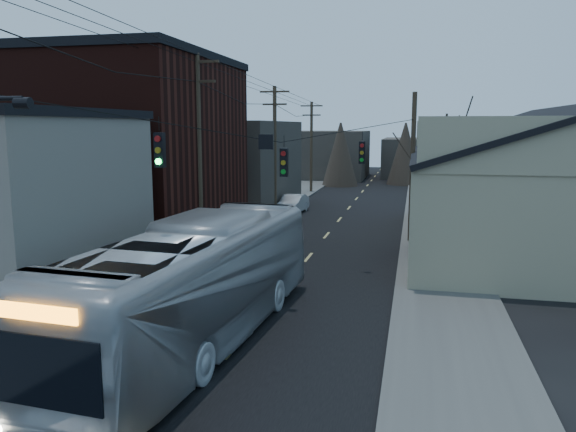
{
  "coord_description": "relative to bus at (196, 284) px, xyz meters",
  "views": [
    {
      "loc": [
        5.13,
        -7.41,
        6.63
      ],
      "look_at": [
        0.15,
        14.62,
        3.0
      ],
      "focal_mm": 35.0,
      "sensor_mm": 36.0,
      "label": 1
    }
  ],
  "objects": [
    {
      "name": "building_far_right",
      "position": [
        8.26,
        61.88,
        0.62
      ],
      "size": [
        12.0,
        14.0,
        5.0
      ],
      "primitive_type": "cube",
      "color": "#37312C",
      "rests_on": "ground"
    },
    {
      "name": "bus",
      "position": [
        0.0,
        0.0,
        0.0
      ],
      "size": [
        4.17,
        13.68,
        3.76
      ],
      "primitive_type": "imported",
      "rotation": [
        0.0,
        0.0,
        3.07
      ],
      "color": "#9FA5AB",
      "rests_on": "ground"
    },
    {
      "name": "sidewalk_right",
      "position": [
        7.76,
        21.88,
        -1.82
      ],
      "size": [
        4.0,
        110.0,
        0.12
      ],
      "primitive_type": "cube",
      "color": "#474744",
      "rests_on": "ground"
    },
    {
      "name": "warehouse",
      "position": [
        14.26,
        16.88,
        0.82
      ],
      "size": [
        16.16,
        20.6,
        7.73
      ],
      "color": "gray",
      "rests_on": "ground"
    },
    {
      "name": "road_surface",
      "position": [
        1.26,
        21.88,
        -1.87
      ],
      "size": [
        9.0,
        110.0,
        0.02
      ],
      "primitive_type": "cube",
      "color": "black",
      "rests_on": "ground"
    },
    {
      "name": "sidewalk_left",
      "position": [
        -5.24,
        21.88,
        -1.82
      ],
      "size": [
        4.0,
        110.0,
        0.12
      ],
      "primitive_type": "cube",
      "color": "#474744",
      "rests_on": "ground"
    },
    {
      "name": "building_brick",
      "position": [
        -8.74,
        11.88,
        3.12
      ],
      "size": [
        10.0,
        12.0,
        10.0
      ],
      "primitive_type": "cube",
      "color": "black",
      "rests_on": "ground"
    },
    {
      "name": "building_left_far",
      "position": [
        -8.24,
        27.88,
        1.62
      ],
      "size": [
        9.0,
        14.0,
        7.0
      ],
      "primitive_type": "cube",
      "color": "#37312C",
      "rests_on": "ground"
    },
    {
      "name": "building_far_left",
      "position": [
        -4.74,
        56.88,
        1.12
      ],
      "size": [
        10.0,
        12.0,
        6.0
      ],
      "primitive_type": "cube",
      "color": "#37312C",
      "rests_on": "ground"
    },
    {
      "name": "parked_car",
      "position": [
        -2.64,
        26.08,
        -1.16
      ],
      "size": [
        1.84,
        4.44,
        1.43
      ],
      "primitive_type": "imported",
      "rotation": [
        0.0,
        0.0,
        -0.08
      ],
      "color": "#A8ABAF",
      "rests_on": "ground"
    },
    {
      "name": "utility_lines",
      "position": [
        -1.85,
        16.02,
        3.08
      ],
      "size": [
        11.24,
        45.28,
        10.5
      ],
      "color": "#382B1E",
      "rests_on": "ground"
    },
    {
      "name": "bare_tree",
      "position": [
        7.76,
        11.88,
        1.72
      ],
      "size": [
        0.4,
        0.4,
        7.2
      ],
      "primitive_type": "cone",
      "color": "black",
      "rests_on": "ground"
    }
  ]
}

